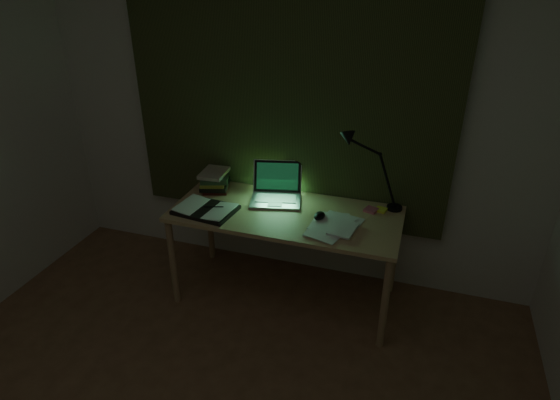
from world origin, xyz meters
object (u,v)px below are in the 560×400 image
Objects in this scene: open_textbook at (206,209)px; book_stack at (215,180)px; desk_lamp at (399,171)px; laptop at (276,186)px; loose_papers at (336,227)px; desk at (285,256)px.

open_textbook is 1.71× the size of book_stack.
book_stack is 0.41× the size of desk_lamp.
desk_lamp reaches higher than book_stack.
loose_papers is at bearing -38.42° from laptop.
book_stack reaches higher than loose_papers.
desk_lamp is (1.16, 0.41, 0.25)m from open_textbook.
laptop reaches higher than open_textbook.
open_textbook is at bearing -176.54° from loose_papers.
open_textbook is 0.34m from book_stack.
open_textbook is at bearing -160.12° from desk_lamp.
laptop is 0.51m from loose_papers.
desk is at bearing 164.42° from loose_papers.
desk is 0.73m from book_stack.
open_textbook is 1.09× the size of loose_papers.
laptop is 0.48m from open_textbook.
desk is 3.93× the size of open_textbook.
laptop reaches higher than desk.
loose_papers is at bearing 10.19° from open_textbook.
laptop is 1.09× the size of loose_papers.
book_stack is at bearing 110.86° from open_textbook.
book_stack reaches higher than open_textbook.
loose_papers is 0.64× the size of desk_lamp.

